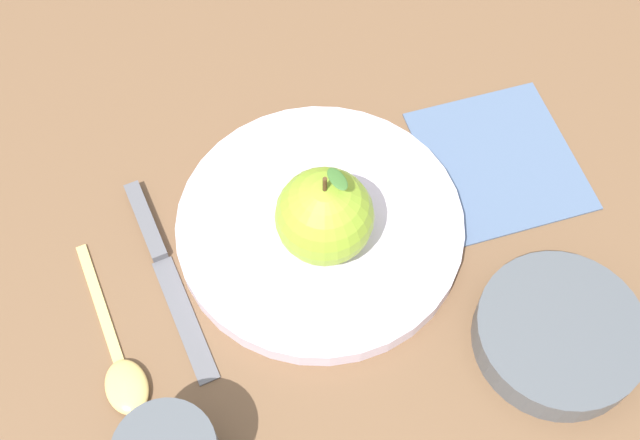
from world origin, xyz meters
TOP-DOWN VIEW (x-y plane):
  - ground_plane at (0.00, 0.00)m, footprint 2.40×2.40m
  - dinner_plate at (0.01, 0.02)m, footprint 0.26×0.26m
  - apple at (0.01, 0.00)m, footprint 0.08×0.08m
  - side_bowl at (0.17, -0.13)m, footprint 0.14×0.14m
  - knife at (-0.13, 0.03)m, footprint 0.05×0.20m
  - spoon at (-0.18, -0.06)m, footprint 0.05×0.17m
  - linen_napkin at (0.19, 0.05)m, footprint 0.14×0.16m

SIDE VIEW (x-z plane):
  - ground_plane at x=0.00m, z-range 0.00..0.00m
  - linen_napkin at x=0.19m, z-range 0.00..0.00m
  - knife at x=-0.13m, z-range 0.00..0.01m
  - spoon at x=-0.18m, z-range 0.00..0.01m
  - dinner_plate at x=0.01m, z-range 0.00..0.02m
  - side_bowl at x=0.17m, z-range 0.00..0.03m
  - apple at x=0.01m, z-range 0.01..0.11m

